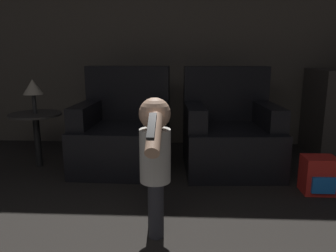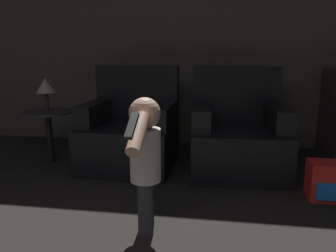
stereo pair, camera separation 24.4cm
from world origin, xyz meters
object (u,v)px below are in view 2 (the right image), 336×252
object	(u,v)px
armchair_right	(237,136)
lamp	(45,86)
armchair_left	(131,132)
toy_backpack	(325,181)
person_toddler	(145,155)

from	to	relation	value
armchair_right	lamp	world-z (taller)	armchair_right
armchair_right	lamp	distance (m)	1.88
armchair_left	lamp	distance (m)	0.93
lamp	toy_backpack	bearing A→B (deg)	-11.63
toy_backpack	lamp	bearing A→B (deg)	168.37
armchair_left	toy_backpack	size ratio (longest dim) A/B	3.27
person_toddler	lamp	bearing A→B (deg)	38.63
lamp	person_toddler	bearing A→B (deg)	-43.15
armchair_left	armchair_right	world-z (taller)	same
armchair_left	toy_backpack	bearing A→B (deg)	-17.47
armchair_right	toy_backpack	distance (m)	0.86
armchair_left	lamp	xyz separation A→B (m)	(-0.82, -0.06, 0.44)
armchair_right	armchair_left	bearing A→B (deg)	176.53
armchair_left	armchair_right	distance (m)	1.01
armchair_left	toy_backpack	world-z (taller)	armchair_left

